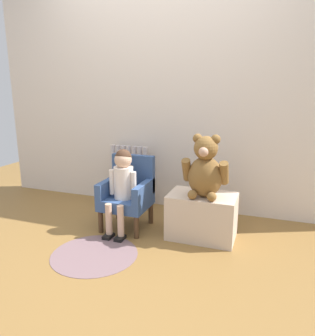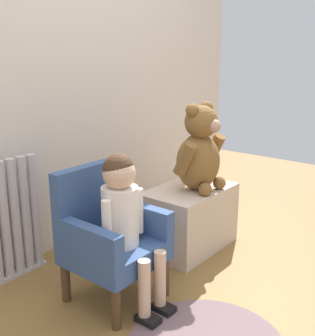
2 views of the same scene
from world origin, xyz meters
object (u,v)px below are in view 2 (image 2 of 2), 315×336
at_px(child_figure, 124,209).
at_px(large_teddy_bear, 199,152).
at_px(child_armchair, 108,235).
at_px(radiator, 5,222).
at_px(low_bench, 189,218).

bearing_deg(child_figure, large_teddy_bear, 5.05).
bearing_deg(large_teddy_bear, child_armchair, 176.31).
relative_size(radiator, child_figure, 0.88).
distance_m(child_armchair, low_bench, 0.69).
height_order(child_figure, low_bench, child_figure).
xyz_separation_m(child_armchair, large_teddy_bear, (0.70, -0.05, 0.28)).
height_order(radiator, large_teddy_bear, large_teddy_bear).
bearing_deg(child_armchair, large_teddy_bear, -3.69).
bearing_deg(radiator, child_figure, -70.18).
relative_size(radiator, child_armchair, 1.00).
height_order(radiator, low_bench, radiator).
bearing_deg(radiator, low_bench, -29.84).
height_order(child_armchair, low_bench, child_armchair).
bearing_deg(low_bench, large_teddy_bear, -64.15).
height_order(child_armchair, large_teddy_bear, large_teddy_bear).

